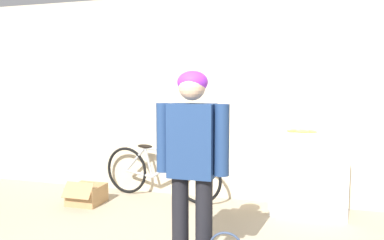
{
  "coord_description": "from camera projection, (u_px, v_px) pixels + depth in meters",
  "views": [
    {
      "loc": [
        1.14,
        -1.76,
        1.48
      ],
      "look_at": [
        0.35,
        0.96,
        1.2
      ],
      "focal_mm": 35.0,
      "sensor_mm": 36.0,
      "label": 1
    }
  ],
  "objects": [
    {
      "name": "bicycle",
      "position": [
        160.0,
        172.0,
        4.8
      ],
      "size": [
        1.67,
        0.46,
        0.7
      ],
      "rotation": [
        0.0,
        0.0,
        -0.16
      ],
      "color": "black",
      "rests_on": "ground_plane"
    },
    {
      "name": "side_shelf",
      "position": [
        308.0,
        173.0,
        4.24
      ],
      "size": [
        0.82,
        0.48,
        0.92
      ],
      "color": "white",
      "rests_on": "ground_plane"
    },
    {
      "name": "banana",
      "position": [
        302.0,
        131.0,
        4.18
      ],
      "size": [
        0.34,
        0.09,
        0.04
      ],
      "color": "#EAD64C",
      "rests_on": "side_shelf"
    },
    {
      "name": "person",
      "position": [
        192.0,
        154.0,
        2.87
      ],
      "size": [
        0.58,
        0.23,
        1.57
      ],
      "rotation": [
        0.0,
        0.0,
        0.0
      ],
      "color": "black",
      "rests_on": "ground_plane"
    },
    {
      "name": "cardboard_box",
      "position": [
        87.0,
        194.0,
        4.6
      ],
      "size": [
        0.39,
        0.45,
        0.3
      ],
      "color": "#A87F51",
      "rests_on": "ground_plane"
    },
    {
      "name": "wall_back",
      "position": [
        209.0,
        97.0,
        4.79
      ],
      "size": [
        8.0,
        0.07,
        2.6
      ],
      "color": "beige",
      "rests_on": "ground_plane"
    }
  ]
}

